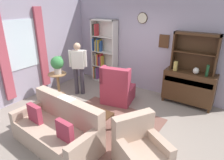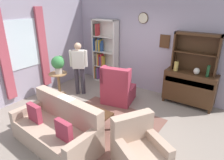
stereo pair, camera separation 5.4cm
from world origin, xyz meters
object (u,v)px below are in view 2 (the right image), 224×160
at_px(coffee_table, 92,115).
at_px(book_stack, 91,110).
at_px(armchair_floral, 139,152).
at_px(plant_stand, 59,82).
at_px(sideboard_hutch, 196,47).
at_px(bottle_wine, 208,71).
at_px(wingback_chair, 118,89).
at_px(vase_round, 197,71).
at_px(couch_floral, 58,130).
at_px(vase_tall, 176,66).
at_px(bookshelf, 103,53).
at_px(potted_plant_small, 55,96).
at_px(person_reading, 79,65).
at_px(sideboard, 189,87).
at_px(potted_plant_large, 58,63).

relative_size(coffee_table, book_stack, 4.24).
relative_size(armchair_floral, plant_stand, 1.51).
bearing_deg(armchair_floral, coffee_table, 164.23).
distance_m(sideboard_hutch, bottle_wine, 0.66).
bearing_deg(wingback_chair, vase_round, 27.41).
bearing_deg(armchair_floral, sideboard_hutch, 88.88).
relative_size(vase_round, armchair_floral, 0.16).
relative_size(bottle_wine, book_stack, 1.55).
xyz_separation_m(couch_floral, armchair_floral, (1.58, 0.38, -0.02)).
bearing_deg(vase_tall, plant_stand, -152.21).
height_order(bookshelf, potted_plant_small, bookshelf).
xyz_separation_m(vase_round, person_reading, (-3.00, -1.10, -0.10)).
bearing_deg(bottle_wine, coffee_table, -128.18).
xyz_separation_m(armchair_floral, potted_plant_small, (-3.03, 0.77, -0.13)).
bearing_deg(plant_stand, coffee_table, -21.18).
bearing_deg(potted_plant_small, sideboard, 32.34).
distance_m(sideboard, couch_floral, 3.51).
bearing_deg(bookshelf, armchair_floral, -44.34).
bearing_deg(sideboard_hutch, vase_tall, -154.11).
relative_size(armchair_floral, book_stack, 5.59).
relative_size(wingback_chair, potted_plant_small, 3.80).
relative_size(sideboard, sideboard_hutch, 1.18).
xyz_separation_m(sideboard, couch_floral, (-1.64, -3.10, -0.20)).
bearing_deg(wingback_chair, potted_plant_small, -146.19).
bearing_deg(wingback_chair, bottle_wine, 23.79).
distance_m(couch_floral, wingback_chair, 2.12).
relative_size(armchair_floral, potted_plant_small, 3.82).
height_order(wingback_chair, coffee_table, wingback_chair).
bearing_deg(wingback_chair, plant_stand, -159.27).
relative_size(couch_floral, armchair_floral, 1.76).
distance_m(bookshelf, vase_round, 3.06).
height_order(plant_stand, potted_plant_small, plant_stand).
distance_m(bookshelf, person_reading, 1.25).
xyz_separation_m(armchair_floral, plant_stand, (-3.23, 1.11, 0.14)).
bearing_deg(person_reading, potted_plant_large, -132.99).
height_order(sideboard_hutch, wingback_chair, sideboard_hutch).
height_order(vase_round, bottle_wine, bottle_wine).
height_order(bottle_wine, potted_plant_large, bottle_wine).
relative_size(sideboard_hutch, book_stack, 5.83).
xyz_separation_m(vase_tall, bottle_wine, (0.78, -0.01, 0.02)).
height_order(person_reading, book_stack, person_reading).
bearing_deg(potted_plant_large, plant_stand, -144.76).
relative_size(sideboard, wingback_chair, 1.24).
height_order(bottle_wine, book_stack, bottle_wine).
bearing_deg(potted_plant_large, bookshelf, 78.75).
xyz_separation_m(sideboard, plant_stand, (-3.29, -1.61, -0.08)).
xyz_separation_m(wingback_chair, potted_plant_small, (-1.45, -0.97, -0.22)).
bearing_deg(couch_floral, potted_plant_large, 136.98).
bearing_deg(potted_plant_large, sideboard_hutch, 27.49).
xyz_separation_m(vase_round, potted_plant_small, (-3.21, -1.88, -0.84)).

